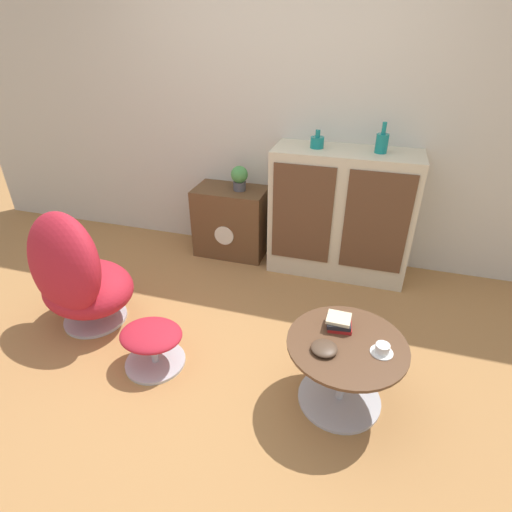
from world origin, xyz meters
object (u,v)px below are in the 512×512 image
at_px(egg_chair, 76,277).
at_px(potted_plant, 239,177).
at_px(bowl, 324,348).
at_px(book_stack, 339,322).
at_px(tv_console, 231,221).
at_px(teacup, 382,350).
at_px(vase_inner_left, 382,142).
at_px(vase_leftmost, 317,142).
at_px(ottoman, 152,341).
at_px(coffee_table, 344,366).
at_px(sideboard, 340,214).

relative_size(egg_chair, potted_plant, 4.25).
bearing_deg(bowl, book_stack, 76.48).
relative_size(potted_plant, book_stack, 1.43).
distance_m(tv_console, teacup, 2.04).
xyz_separation_m(tv_console, bowl, (1.09, -1.58, 0.14)).
height_order(vase_inner_left, bowl, vase_inner_left).
bearing_deg(vase_leftmost, book_stack, -73.85).
relative_size(ottoman, potted_plant, 1.84).
bearing_deg(book_stack, coffee_table, -62.16).
distance_m(ottoman, teacup, 1.38).
relative_size(vase_inner_left, teacup, 1.91).
height_order(tv_console, potted_plant, potted_plant).
relative_size(tv_console, egg_chair, 0.70).
relative_size(tv_console, bowl, 4.62).
relative_size(coffee_table, potted_plant, 2.99).
bearing_deg(sideboard, ottoman, -122.78).
height_order(vase_inner_left, teacup, vase_inner_left).
xyz_separation_m(sideboard, teacup, (0.39, -1.48, -0.07)).
height_order(ottoman, bowl, bowl).
distance_m(ottoman, coffee_table, 1.18).
height_order(sideboard, ottoman, sideboard).
xyz_separation_m(vase_leftmost, potted_plant, (-0.66, 0.03, -0.36)).
xyz_separation_m(sideboard, potted_plant, (-0.90, 0.03, 0.22)).
relative_size(coffee_table, book_stack, 4.27).
relative_size(egg_chair, ottoman, 2.31).
bearing_deg(teacup, vase_inner_left, 95.58).
height_order(egg_chair, vase_leftmost, vase_leftmost).
relative_size(sideboard, egg_chair, 1.25).
bearing_deg(egg_chair, vase_leftmost, 43.01).
bearing_deg(coffee_table, ottoman, -177.61).
distance_m(tv_console, potted_plant, 0.45).
relative_size(teacup, bowl, 0.85).
height_order(egg_chair, book_stack, egg_chair).
bearing_deg(vase_inner_left, coffee_table, -91.25).
xyz_separation_m(potted_plant, book_stack, (1.05, -1.37, -0.28)).
bearing_deg(egg_chair, coffee_table, -4.96).
distance_m(sideboard, potted_plant, 0.93).
bearing_deg(coffee_table, teacup, -7.41).
relative_size(vase_inner_left, potted_plant, 1.04).
bearing_deg(book_stack, bowl, -103.52).
distance_m(egg_chair, book_stack, 1.78).
relative_size(ottoman, teacup, 3.37).
xyz_separation_m(coffee_table, potted_plant, (-1.11, 1.49, 0.49)).
height_order(tv_console, vase_inner_left, vase_inner_left).
distance_m(sideboard, vase_inner_left, 0.66).
xyz_separation_m(ottoman, book_stack, (1.12, 0.16, 0.28)).
distance_m(vase_leftmost, teacup, 1.74).
bearing_deg(ottoman, potted_plant, 87.36).
height_order(tv_console, coffee_table, tv_console).
xyz_separation_m(sideboard, egg_chair, (-1.63, -1.30, -0.12)).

